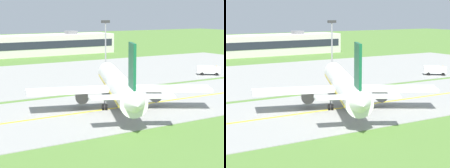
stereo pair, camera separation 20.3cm
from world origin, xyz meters
TOP-DOWN VIEW (x-y plane):
  - ground_plane at (0.00, 0.00)m, footprint 500.00×500.00m
  - taxiway_strip at (0.00, 0.00)m, footprint 240.00×28.00m
  - apron_pad at (10.00, 42.00)m, footprint 140.00×52.00m
  - taxiway_centreline at (0.00, 0.00)m, footprint 220.00×0.60m
  - airplane_lead at (-6.15, 0.01)m, footprint 30.85×37.28m
  - service_truck_baggage at (35.96, 20.61)m, footprint 5.94×5.39m
  - terminal_building at (21.69, 95.33)m, footprint 54.94×13.47m
  - apron_light_mast at (11.73, 33.80)m, footprint 2.40×0.50m

SIDE VIEW (x-z plane):
  - ground_plane at x=0.00m, z-range 0.00..0.00m
  - taxiway_strip at x=0.00m, z-range 0.00..0.10m
  - apron_pad at x=10.00m, z-range 0.00..0.10m
  - taxiway_centreline at x=0.00m, z-range 0.10..0.11m
  - service_truck_baggage at x=35.96m, z-range 0.23..2.83m
  - terminal_building at x=21.69m, z-range -0.58..8.48m
  - airplane_lead at x=-6.15m, z-range -2.22..10.48m
  - apron_light_mast at x=11.73m, z-range 1.98..16.68m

